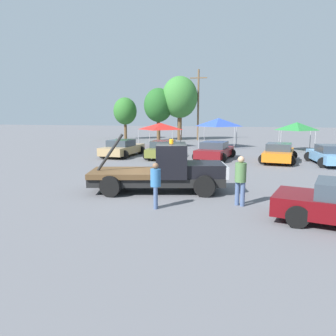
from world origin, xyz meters
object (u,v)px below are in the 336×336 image
(parked_car_tan, at_px, (122,148))
(tree_left, at_px, (125,111))
(person_at_hood, at_px, (156,182))
(parked_car_olive, at_px, (163,149))
(traffic_cone, at_px, (198,173))
(parked_car_skyblue, at_px, (330,155))
(canopy_tent_green, at_px, (297,126))
(tree_center, at_px, (158,105))
(person_near_truck, at_px, (241,177))
(parked_car_orange, at_px, (279,153))
(utility_pole, at_px, (198,103))
(canopy_tent_blue, at_px, (219,122))
(tow_truck, at_px, (165,171))
(parked_car_maroon, at_px, (215,151))
(canopy_tent_red, at_px, (160,126))
(tree_right, at_px, (180,97))

(parked_car_tan, bearing_deg, tree_left, 24.13)
(person_at_hood, distance_m, parked_car_olive, 13.84)
(parked_car_olive, height_order, traffic_cone, parked_car_olive)
(parked_car_skyblue, xyz_separation_m, canopy_tent_green, (-1.26, 8.70, 1.60))
(parked_car_skyblue, relative_size, tree_center, 0.70)
(person_near_truck, height_order, parked_car_orange, person_near_truck)
(traffic_cone, relative_size, utility_pole, 0.06)
(tree_center, xyz_separation_m, traffic_cone, (9.72, -24.81, -4.26))
(parked_car_orange, distance_m, parked_car_skyblue, 3.26)
(person_near_truck, distance_m, utility_pole, 31.59)
(person_near_truck, relative_size, canopy_tent_blue, 0.52)
(parked_car_tan, xyz_separation_m, parked_car_olive, (3.47, -0.10, -0.00))
(parked_car_orange, bearing_deg, canopy_tent_blue, 36.38)
(canopy_tent_green, distance_m, traffic_cone, 17.04)
(tow_truck, xyz_separation_m, tree_center, (-8.83, 28.12, 3.61))
(parked_car_maroon, bearing_deg, canopy_tent_red, 45.66)
(tow_truck, bearing_deg, parked_car_orange, 48.71)
(person_near_truck, distance_m, canopy_tent_green, 20.87)
(canopy_tent_green, xyz_separation_m, utility_pole, (-11.03, 10.13, 2.53))
(parked_car_orange, bearing_deg, tree_left, 53.97)
(parked_car_orange, xyz_separation_m, utility_pole, (-9.06, 18.35, 4.13))
(canopy_tent_red, bearing_deg, parked_car_tan, -93.99)
(person_at_hood, height_order, parked_car_maroon, person_at_hood)
(tree_center, distance_m, utility_pole, 5.18)
(parked_car_maroon, height_order, canopy_tent_green, canopy_tent_green)
(parked_car_orange, distance_m, utility_pole, 20.88)
(tree_right, distance_m, utility_pole, 2.51)
(parked_car_tan, xyz_separation_m, canopy_tent_red, (0.61, 8.68, 1.47))
(canopy_tent_green, bearing_deg, canopy_tent_blue, 169.40)
(canopy_tent_green, bearing_deg, tree_left, 155.30)
(person_near_truck, bearing_deg, parked_car_olive, 55.28)
(tow_truck, xyz_separation_m, canopy_tent_blue, (-0.06, 20.35, 1.64))
(person_near_truck, distance_m, tree_right, 31.96)
(tree_left, distance_m, tree_right, 7.80)
(parked_car_olive, xyz_separation_m, tree_right, (-2.96, 17.98, 4.87))
(parked_car_tan, bearing_deg, tree_center, 9.63)
(canopy_tent_green, distance_m, tree_right, 16.90)
(parked_car_tan, relative_size, canopy_tent_blue, 1.41)
(canopy_tent_red, bearing_deg, canopy_tent_blue, 7.70)
(person_near_truck, height_order, tree_left, tree_left)
(person_at_hood, relative_size, tree_center, 0.24)
(person_near_truck, bearing_deg, parked_car_maroon, 38.92)
(parked_car_olive, xyz_separation_m, traffic_cone, (4.05, -7.46, -0.39))
(canopy_tent_blue, relative_size, traffic_cone, 6.41)
(person_near_truck, height_order, canopy_tent_blue, canopy_tent_blue)
(tow_truck, height_order, parked_car_skyblue, tow_truck)
(parked_car_tan, distance_m, tree_right, 18.54)
(parked_car_tan, distance_m, parked_car_maroon, 7.41)
(canopy_tent_blue, xyz_separation_m, tree_right, (-6.07, 8.40, 2.97))
(canopy_tent_red, relative_size, traffic_cone, 6.56)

